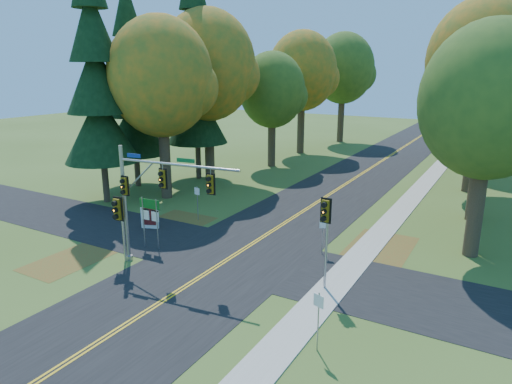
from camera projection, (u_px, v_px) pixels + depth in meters
The scene contains 30 objects.
ground at pixel (214, 268), 24.05m from camera, with size 160.00×160.00×0.00m, color #40561E.
road_main at pixel (214, 268), 24.04m from camera, with size 8.00×160.00×0.02m, color black.
road_cross at pixel (235, 255), 25.71m from camera, with size 60.00×6.00×0.02m, color black.
centerline_left at pixel (213, 268), 24.09m from camera, with size 0.10×160.00×0.01m, color gold.
centerline_right at pixel (216, 268), 23.99m from camera, with size 0.10×160.00×0.01m, color gold.
sidewalk_east at pixel (324, 296), 21.05m from camera, with size 1.60×160.00×0.06m, color #9E998E.
leaf_patch_w_near at pixel (169, 226), 30.52m from camera, with size 4.00×6.00×0.00m, color brown.
leaf_patch_e at pixel (374, 255), 25.78m from camera, with size 3.50×8.00×0.00m, color brown.
leaf_patch_w_far at pixel (71, 259), 25.15m from camera, with size 3.00×5.00×0.00m, color brown.
tree_w_a at pixel (162, 78), 34.74m from camera, with size 8.00×8.00×14.15m.
tree_e_a at pixel (492, 102), 23.55m from camera, with size 7.20×7.20×12.73m.
tree_w_b at pixel (209, 66), 40.56m from camera, with size 8.60×8.60×15.38m.
tree_e_b at pixel (489, 89), 29.43m from camera, with size 7.60×7.60×13.33m.
tree_w_c at pixel (273, 90), 46.99m from camera, with size 6.80×6.80×11.91m.
tree_e_c at pixel (484, 62), 36.26m from camera, with size 8.80×8.80×15.79m.
tree_w_d at pixel (303, 71), 54.07m from camera, with size 8.20×8.20×14.56m.
tree_e_d at pixel (482, 88), 44.87m from camera, with size 7.00×7.00×12.32m.
tree_w_e at pixel (344, 69), 62.52m from camera, with size 8.40×8.40×14.97m.
tree_e_e at pixel (502, 77), 52.98m from camera, with size 7.80×7.80×13.74m.
pine_a at pixel (97, 82), 33.62m from camera, with size 5.60×5.60×19.48m.
pine_b at pixel (132, 93), 38.79m from camera, with size 5.60×5.60×17.31m.
pine_c at pixel (195, 74), 41.12m from camera, with size 5.60×5.60×20.56m.
traffic_mast at pixel (150, 192), 23.31m from camera, with size 7.00×1.19×6.38m.
east_signal_pole at pixel (326, 221), 20.80m from camera, with size 0.53×0.61×4.59m.
ped_signal_pole at pixel (119, 214), 24.07m from camera, with size 0.59×0.68×3.72m.
route_sign_cluster at pixel (150, 213), 26.23m from camera, with size 1.42×0.13×3.04m.
info_kiosk at pixel (150, 217), 29.82m from camera, with size 1.13×0.57×1.60m.
reg_sign_e_north at pixel (323, 231), 25.52m from camera, with size 0.38×0.16×2.05m.
reg_sign_e_south at pixel (318, 311), 16.65m from camera, with size 0.44×0.18×2.39m.
reg_sign_w at pixel (197, 197), 31.30m from camera, with size 0.45×0.11×2.39m.
Camera 1 is at (12.97, -18.06, 10.24)m, focal length 32.00 mm.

